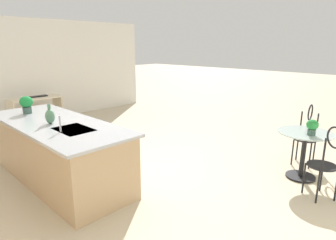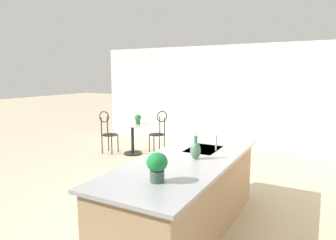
# 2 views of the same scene
# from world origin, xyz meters

# --- Properties ---
(ground_plane) EXTENTS (40.00, 40.00, 0.00)m
(ground_plane) POSITION_xyz_m (0.00, 0.00, 0.00)
(ground_plane) COLOR beige
(wall_left_window) EXTENTS (0.12, 7.80, 2.70)m
(wall_left_window) POSITION_xyz_m (-4.26, 0.00, 1.35)
(wall_left_window) COLOR silver
(wall_left_window) RESTS_ON ground
(kitchen_island) EXTENTS (2.80, 1.06, 0.92)m
(kitchen_island) POSITION_xyz_m (0.30, 0.85, 0.46)
(kitchen_island) COLOR tan
(kitchen_island) RESTS_ON ground
(bistro_table) EXTENTS (0.80, 0.80, 0.74)m
(bistro_table) POSITION_xyz_m (-2.34, -1.81, 0.45)
(bistro_table) COLOR black
(bistro_table) RESTS_ON ground
(chair_near_window) EXTENTS (0.41, 0.50, 1.04)m
(chair_near_window) POSITION_xyz_m (-2.16, -2.42, 0.57)
(chair_near_window) COLOR black
(chair_near_window) RESTS_ON ground
(chair_by_island) EXTENTS (0.53, 0.53, 1.04)m
(chair_by_island) POSITION_xyz_m (-2.79, -1.32, 0.57)
(chair_by_island) COLOR black
(chair_by_island) RESTS_ON ground
(sink_faucet) EXTENTS (0.02, 0.02, 0.22)m
(sink_faucet) POSITION_xyz_m (-0.25, 1.03, 1.03)
(sink_faucet) COLOR #B2B5BA
(sink_faucet) RESTS_ON kitchen_island
(potted_plant_on_table) EXTENTS (0.17, 0.17, 0.23)m
(potted_plant_on_table) POSITION_xyz_m (-2.45, -1.71, 0.87)
(potted_plant_on_table) COLOR #385147
(potted_plant_on_table) RESTS_ON bistro_table
(potted_plant_counter_far) EXTENTS (0.20, 0.20, 0.29)m
(potted_plant_counter_far) POSITION_xyz_m (1.15, 0.92, 1.09)
(potted_plant_counter_far) COLOR #385147
(potted_plant_counter_far) RESTS_ON kitchen_island
(vase_on_counter) EXTENTS (0.13, 0.13, 0.29)m
(vase_on_counter) POSITION_xyz_m (0.25, 0.94, 1.03)
(vase_on_counter) COLOR #4C7A5B
(vase_on_counter) RESTS_ON kitchen_island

